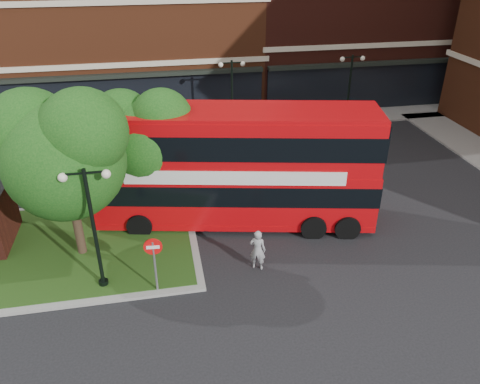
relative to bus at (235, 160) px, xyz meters
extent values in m
plane|color=black|center=(-0.30, -4.00, -3.11)|extent=(120.00, 120.00, 0.00)
cube|color=slate|center=(-0.30, 12.50, -3.05)|extent=(44.00, 3.00, 0.12)
cube|color=brown|center=(-8.30, 20.00, 3.89)|extent=(26.00, 12.00, 14.00)
cube|color=gray|center=(-8.30, -1.00, -3.05)|extent=(12.60, 7.60, 0.12)
cube|color=#19380F|center=(-8.30, -1.00, -3.03)|extent=(12.00, 7.00, 0.15)
cylinder|color=#2D2116|center=(-6.80, -1.50, -1.15)|extent=(0.36, 0.36, 3.92)
sphere|color=#114411|center=(-6.80, -1.50, 1.23)|extent=(4.60, 4.60, 4.60)
sphere|color=#114411|center=(-7.95, -0.81, 2.14)|extent=(3.45, 3.45, 3.45)
sphere|color=#114411|center=(-5.88, -1.96, 2.49)|extent=(3.22, 3.22, 3.22)
cylinder|color=#2D2116|center=(-3.80, 1.00, -1.37)|extent=(0.36, 0.36, 3.47)
sphere|color=#114411|center=(-3.80, 1.00, 0.74)|extent=(3.80, 3.80, 3.80)
sphere|color=#114411|center=(-4.75, 1.57, 1.54)|extent=(2.85, 2.85, 2.85)
sphere|color=#114411|center=(-3.04, 0.62, 1.85)|extent=(2.66, 2.66, 2.66)
cylinder|color=black|center=(-5.80, -3.80, -0.61)|extent=(0.14, 0.14, 5.00)
cylinder|color=black|center=(-5.80, -3.80, -2.96)|extent=(0.36, 0.36, 0.30)
cube|color=black|center=(-5.80, -3.80, 1.74)|extent=(1.40, 0.06, 0.06)
sphere|color=#F2EACC|center=(-6.50, -3.80, 1.64)|extent=(0.32, 0.32, 0.32)
sphere|color=#F2EACC|center=(-5.10, -3.80, 1.64)|extent=(0.32, 0.32, 0.32)
cylinder|color=black|center=(1.70, 10.50, -0.61)|extent=(0.14, 0.14, 5.00)
cylinder|color=black|center=(1.70, 10.50, -2.96)|extent=(0.36, 0.36, 0.30)
cube|color=black|center=(1.70, 10.50, 1.74)|extent=(1.40, 0.06, 0.06)
sphere|color=#F2EACC|center=(1.00, 10.50, 1.64)|extent=(0.32, 0.32, 0.32)
sphere|color=#F2EACC|center=(2.40, 10.50, 1.64)|extent=(0.32, 0.32, 0.32)
cylinder|color=black|center=(9.70, 10.50, -0.61)|extent=(0.14, 0.14, 5.00)
cylinder|color=black|center=(9.70, 10.50, -2.96)|extent=(0.36, 0.36, 0.30)
cube|color=black|center=(9.70, 10.50, 1.74)|extent=(1.40, 0.06, 0.06)
sphere|color=#F2EACC|center=(9.00, 10.50, 1.64)|extent=(0.32, 0.32, 0.32)
sphere|color=#F2EACC|center=(10.40, 10.50, 1.64)|extent=(0.32, 0.32, 0.32)
cube|color=#B7070C|center=(0.00, 0.00, -1.42)|extent=(12.71, 5.31, 2.37)
cube|color=#B7070C|center=(0.00, 0.00, 0.95)|extent=(12.58, 5.25, 2.37)
cube|color=black|center=(0.00, 0.00, 1.07)|extent=(12.71, 5.31, 1.07)
cube|color=silver|center=(-0.30, -1.41, -0.18)|extent=(9.11, 1.96, 0.62)
imported|color=gray|center=(0.20, -3.76, -2.22)|extent=(0.76, 0.65, 1.77)
imported|color=#B1B5B9|center=(-5.33, 12.00, -2.43)|extent=(4.09, 1.89, 1.36)
imported|color=white|center=(7.27, 10.50, -2.36)|extent=(4.67, 2.15, 1.48)
cylinder|color=slate|center=(-3.80, -4.50, -1.96)|extent=(0.08, 0.08, 2.29)
cylinder|color=red|center=(-3.80, -4.50, -1.02)|extent=(0.67, 0.11, 0.67)
cube|color=white|center=(-3.80, -4.50, -1.02)|extent=(0.47, 0.08, 0.13)
camera|label=1|loc=(-3.32, -18.45, 8.65)|focal=35.00mm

